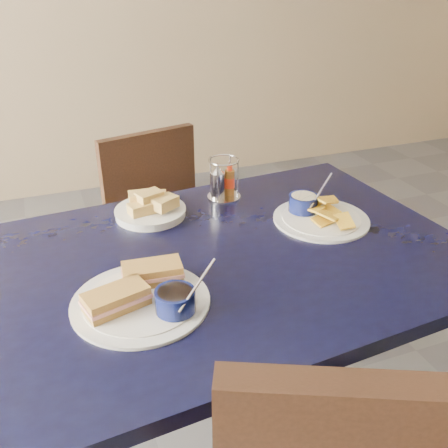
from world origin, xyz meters
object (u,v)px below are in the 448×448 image
object	(u,v)px
sandwich_plate	(144,294)
bread_basket	(150,208)
dining_table	(219,274)
condiment_caddy	(222,182)
chair_far	(167,224)
plantain_plate	(316,213)

from	to	relation	value
sandwich_plate	bread_basket	xyz separation A→B (m)	(0.12, 0.42, 0.00)
dining_table	bread_basket	size ratio (longest dim) A/B	6.55
bread_basket	condiment_caddy	size ratio (longest dim) A/B	1.57
chair_far	sandwich_plate	xyz separation A→B (m)	(-0.26, -0.83, 0.28)
plantain_plate	condiment_caddy	size ratio (longest dim) A/B	2.11
plantain_plate	dining_table	bearing A→B (deg)	-164.10
dining_table	plantain_plate	xyz separation A→B (m)	(0.35, 0.10, 0.08)
chair_far	condiment_caddy	xyz separation A→B (m)	(0.11, -0.36, 0.32)
dining_table	plantain_plate	distance (m)	0.37
plantain_plate	bread_basket	world-z (taller)	plantain_plate
sandwich_plate	plantain_plate	distance (m)	0.62
dining_table	chair_far	world-z (taller)	chair_far
dining_table	bread_basket	distance (m)	0.33
condiment_caddy	plantain_plate	bearing A→B (deg)	-48.60
plantain_plate	chair_far	bearing A→B (deg)	118.02
sandwich_plate	plantain_plate	xyz separation A→B (m)	(0.58, 0.23, -0.01)
chair_far	plantain_plate	distance (m)	0.73
chair_far	plantain_plate	size ratio (longest dim) A/B	2.98
condiment_caddy	dining_table	bearing A→B (deg)	-112.18
chair_far	bread_basket	xyz separation A→B (m)	(-0.15, -0.40, 0.29)
plantain_plate	bread_basket	xyz separation A→B (m)	(-0.46, 0.19, 0.01)
plantain_plate	bread_basket	size ratio (longest dim) A/B	1.35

